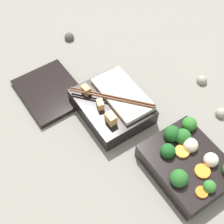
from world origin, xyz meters
TOP-DOWN VIEW (x-y plane):
  - ground_plane at (0.00, 0.00)m, footprint 3.00×3.00m
  - bento_tray_vegetable at (-0.10, -0.03)m, footprint 0.18×0.15m
  - bento_tray_rice at (0.13, 0.02)m, footprint 0.18×0.15m
  - bento_lid at (0.27, 0.13)m, footprint 0.19×0.15m
  - pebble_1 at (-0.04, -0.20)m, footprint 0.03×0.03m
  - pebble_2 at (0.07, -0.24)m, footprint 0.03×0.03m
  - pebble_3 at (0.43, -0.02)m, footprint 0.03×0.03m

SIDE VIEW (x-z plane):
  - ground_plane at x=0.00m, z-range 0.00..0.00m
  - pebble_2 at x=0.07m, z-range -0.01..0.02m
  - pebble_1 at x=-0.04m, z-range -0.01..0.02m
  - bento_lid at x=0.27m, z-range 0.00..0.01m
  - pebble_3 at x=0.43m, z-range -0.01..0.02m
  - bento_tray_rice at x=0.13m, z-range -0.01..0.06m
  - bento_tray_vegetable at x=-0.10m, z-range -0.01..0.07m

